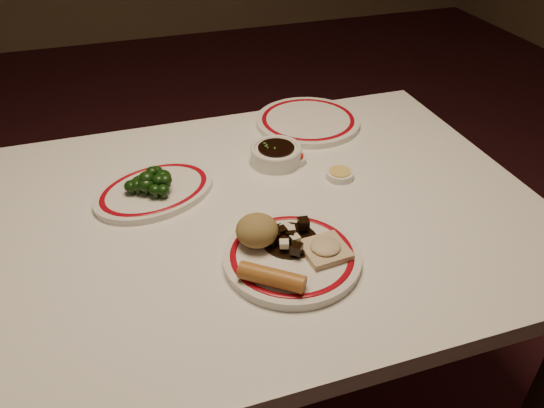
{
  "coord_description": "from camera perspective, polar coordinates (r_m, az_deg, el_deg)",
  "views": [
    {
      "loc": [
        -0.26,
        -0.88,
        1.42
      ],
      "look_at": [
        0.01,
        -0.06,
        0.8
      ],
      "focal_mm": 35.0,
      "sensor_mm": 36.0,
      "label": 1
    }
  ],
  "objects": [
    {
      "name": "far_plate",
      "position": [
        1.46,
        3.89,
        8.9
      ],
      "size": [
        0.33,
        0.33,
        0.02
      ],
      "color": "silver",
      "rests_on": "dining_table"
    },
    {
      "name": "spring_roll",
      "position": [
        0.92,
        -0.02,
        -7.88
      ],
      "size": [
        0.11,
        0.1,
        0.03
      ],
      "primitive_type": "cylinder",
      "rotation": [
        1.57,
        0.0,
        0.91
      ],
      "color": "#B26D2B",
      "rests_on": "main_plate"
    },
    {
      "name": "broccoli_pile",
      "position": [
        1.18,
        -12.84,
        2.41
      ],
      "size": [
        0.1,
        0.1,
        0.05
      ],
      "color": "#23471C",
      "rests_on": "broccoli_plate"
    },
    {
      "name": "stirfry_heap",
      "position": [
        1.01,
        1.7,
        -3.59
      ],
      "size": [
        0.11,
        0.11,
        0.03
      ],
      "color": "black",
      "rests_on": "main_plate"
    },
    {
      "name": "fried_wonton",
      "position": [
        0.99,
        5.75,
        -4.8
      ],
      "size": [
        0.09,
        0.09,
        0.02
      ],
      "color": "#C7B08C",
      "rests_on": "main_plate"
    },
    {
      "name": "main_plate",
      "position": [
        0.99,
        2.16,
        -5.7
      ],
      "size": [
        0.28,
        0.28,
        0.02
      ],
      "color": "silver",
      "rests_on": "dining_table"
    },
    {
      "name": "soy_bowl",
      "position": [
        1.28,
        0.45,
        5.3
      ],
      "size": [
        0.12,
        0.12,
        0.04
      ],
      "color": "silver",
      "rests_on": "dining_table"
    },
    {
      "name": "sweet_sour_dish",
      "position": [
        1.29,
        2.28,
        4.88
      ],
      "size": [
        0.06,
        0.06,
        0.02
      ],
      "color": "silver",
      "rests_on": "dining_table"
    },
    {
      "name": "dining_table",
      "position": [
        1.19,
        -1.22,
        -3.95
      ],
      "size": [
        1.2,
        0.9,
        0.75
      ],
      "color": "white",
      "rests_on": "ground"
    },
    {
      "name": "mustard_dish",
      "position": [
        1.24,
        7.29,
        3.17
      ],
      "size": [
        0.06,
        0.06,
        0.02
      ],
      "color": "silver",
      "rests_on": "dining_table"
    },
    {
      "name": "rice_mound",
      "position": [
        1.0,
        -1.62,
        -2.85
      ],
      "size": [
        0.08,
        0.08,
        0.06
      ],
      "primitive_type": "ellipsoid",
      "color": "olive",
      "rests_on": "main_plate"
    },
    {
      "name": "broccoli_plate",
      "position": [
        1.2,
        -12.51,
        1.41
      ],
      "size": [
        0.33,
        0.31,
        0.02
      ],
      "color": "silver",
      "rests_on": "dining_table"
    }
  ]
}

